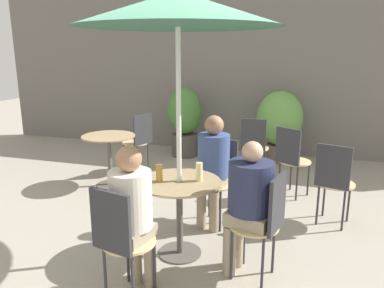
{
  "coord_description": "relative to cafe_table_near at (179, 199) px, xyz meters",
  "views": [
    {
      "loc": [
        1.13,
        -3.09,
        1.88
      ],
      "look_at": [
        0.09,
        0.36,
        0.98
      ],
      "focal_mm": 35.0,
      "sensor_mm": 36.0,
      "label": 1
    }
  ],
  "objects": [
    {
      "name": "beer_glass_0",
      "position": [
        0.17,
        0.06,
        0.26
      ],
      "size": [
        0.06,
        0.06,
        0.17
      ],
      "color": "beige",
      "rests_on": "cafe_table_near"
    },
    {
      "name": "bistro_chair_3",
      "position": [
        0.92,
        1.77,
        0.01
      ],
      "size": [
        0.46,
        0.47,
        0.94
      ],
      "rotation": [
        0.0,
        0.0,
        2.59
      ],
      "color": "tan",
      "rests_on": "ground_plane"
    },
    {
      "name": "bistro_chair_6",
      "position": [
        1.4,
        1.02,
        0.01
      ],
      "size": [
        0.43,
        0.45,
        0.94
      ],
      "rotation": [
        0.0,
        0.0,
        2.86
      ],
      "color": "tan",
      "rests_on": "ground_plane"
    },
    {
      "name": "storefront_wall",
      "position": [
        -0.09,
        3.89,
        0.94
      ],
      "size": [
        10.0,
        0.06,
        3.0
      ],
      "color": "slate",
      "rests_on": "ground_plane"
    },
    {
      "name": "seated_person_1",
      "position": [
        0.65,
        -0.15,
        0.15
      ],
      "size": [
        0.42,
        0.39,
        1.19
      ],
      "rotation": [
        0.0,
        0.0,
        4.48
      ],
      "color": "gray",
      "rests_on": "ground_plane"
    },
    {
      "name": "potted_plant_0",
      "position": [
        -1.01,
        3.28,
        0.13
      ],
      "size": [
        0.61,
        0.61,
        1.26
      ],
      "color": "#47423D",
      "rests_on": "ground_plane"
    },
    {
      "name": "bistro_chair_5",
      "position": [
        -1.38,
        2.14,
        0.01
      ],
      "size": [
        0.46,
        0.45,
        0.94
      ],
      "rotation": [
        0.0,
        0.0,
        4.28
      ],
      "color": "tan",
      "rests_on": "ground_plane"
    },
    {
      "name": "umbrella",
      "position": [
        0.0,
        -0.0,
        1.65
      ],
      "size": [
        1.72,
        1.72,
        2.35
      ],
      "color": "silver",
      "rests_on": "ground_plane"
    },
    {
      "name": "bistro_chair_0",
      "position": [
        -0.19,
        -0.8,
        0.01
      ],
      "size": [
        0.43,
        0.44,
        0.94
      ],
      "rotation": [
        0.0,
        0.0,
        -3.37
      ],
      "color": "tan",
      "rests_on": "ground_plane"
    },
    {
      "name": "cafe_table_far",
      "position": [
        -1.55,
        1.48,
        -0.01
      ],
      "size": [
        0.74,
        0.74,
        0.73
      ],
      "color": "#514C47",
      "rests_on": "ground_plane"
    },
    {
      "name": "cafe_table_near",
      "position": [
        0.0,
        0.0,
        0.0
      ],
      "size": [
        0.76,
        0.76,
        0.73
      ],
      "color": "#514C47",
      "rests_on": "ground_plane"
    },
    {
      "name": "ground_plane",
      "position": [
        -0.09,
        0.04,
        -0.56
      ],
      "size": [
        20.0,
        20.0,
        0.0
      ],
      "primitive_type": "plane",
      "color": "gray"
    },
    {
      "name": "bistro_chair_4",
      "position": [
        0.37,
        2.3,
        0.01
      ],
      "size": [
        0.41,
        0.41,
        0.94
      ],
      "rotation": [
        0.0,
        0.0,
        3.13
      ],
      "color": "tan",
      "rests_on": "ground_plane"
    },
    {
      "name": "bistro_chair_2",
      "position": [
        0.19,
        0.8,
        0.01
      ],
      "size": [
        0.43,
        0.44,
        0.94
      ],
      "rotation": [
        0.0,
        0.0,
        -0.23
      ],
      "color": "tan",
      "rests_on": "ground_plane"
    },
    {
      "name": "beer_glass_1",
      "position": [
        -0.17,
        -0.06,
        0.25
      ],
      "size": [
        0.06,
        0.06,
        0.15
      ],
      "color": "#B28433",
      "rests_on": "cafe_table_near"
    },
    {
      "name": "seated_person_2",
      "position": [
        0.15,
        0.66,
        0.18
      ],
      "size": [
        0.35,
        0.38,
        1.23
      ],
      "rotation": [
        0.0,
        0.0,
        -0.23
      ],
      "color": "gray",
      "rests_on": "ground_plane"
    },
    {
      "name": "seated_person_0",
      "position": [
        -0.15,
        -0.66,
        0.17
      ],
      "size": [
        0.34,
        0.36,
        1.21
      ],
      "rotation": [
        0.0,
        0.0,
        2.91
      ],
      "color": "gray",
      "rests_on": "ground_plane"
    },
    {
      "name": "potted_plant_1",
      "position": [
        0.66,
        3.37,
        0.16
      ],
      "size": [
        0.77,
        0.77,
        1.23
      ],
      "color": "brown",
      "rests_on": "ground_plane"
    },
    {
      "name": "bistro_chair_1",
      "position": [
        0.8,
        -0.19,
        0.01
      ],
      "size": [
        0.44,
        0.43,
        0.94
      ],
      "rotation": [
        0.0,
        0.0,
        -1.8
      ],
      "color": "tan",
      "rests_on": "ground_plane"
    }
  ]
}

